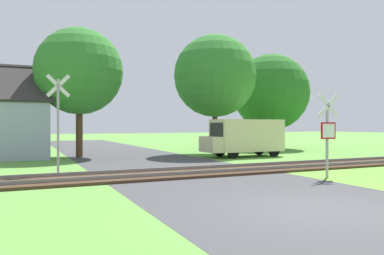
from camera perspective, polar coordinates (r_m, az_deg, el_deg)
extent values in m
plane|color=#5B933D|center=(8.98, 18.47, -11.85)|extent=(160.00, 160.00, 0.00)
cube|color=#424244|center=(10.50, 10.89, -10.03)|extent=(7.00, 80.00, 0.01)
cube|color=#422D1E|center=(14.63, -0.15, -6.90)|extent=(60.00, 2.60, 0.10)
cube|color=slate|center=(15.26, -1.27, -6.18)|extent=(60.00, 0.08, 0.12)
cube|color=slate|center=(13.97, 1.07, -6.79)|extent=(60.00, 0.08, 0.12)
cylinder|color=#9E9EA5|center=(14.32, 19.89, -1.74)|extent=(0.10, 0.10, 2.76)
cube|color=red|center=(14.26, 20.05, -0.45)|extent=(0.60, 0.11, 0.60)
cube|color=white|center=(14.24, 20.10, -0.45)|extent=(0.49, 0.08, 0.49)
cube|color=white|center=(14.27, 20.05, 3.19)|extent=(0.87, 0.15, 0.88)
cube|color=white|center=(14.27, 20.05, 3.19)|extent=(0.87, 0.15, 0.88)
cylinder|color=#9E9EA5|center=(14.87, -19.73, 0.02)|extent=(0.09, 0.09, 3.63)
cube|color=white|center=(15.01, -19.71, 6.01)|extent=(0.86, 0.22, 0.88)
cube|color=white|center=(15.01, -19.71, 6.01)|extent=(0.86, 0.22, 0.88)
cube|color=brown|center=(24.46, -24.75, 6.42)|extent=(0.51, 0.51, 1.10)
cylinder|color=#513823|center=(24.54, 3.50, -0.45)|extent=(0.34, 0.34, 3.11)
sphere|color=#337A2D|center=(24.75, 3.51, 7.85)|extent=(5.39, 5.39, 5.39)
cylinder|color=#513823|center=(23.08, -16.80, -0.44)|extent=(0.39, 0.39, 3.17)
sphere|color=#337A2D|center=(23.30, -16.82, 8.21)|extent=(5.12, 5.12, 5.12)
cylinder|color=#513823|center=(31.03, 11.91, -1.08)|extent=(0.46, 0.46, 2.26)
sphere|color=#286B23|center=(31.13, 11.92, 5.26)|extent=(6.16, 6.16, 6.16)
cube|color=beige|center=(22.81, 8.36, -1.18)|extent=(4.21, 1.93, 1.90)
cube|color=beige|center=(21.58, 2.91, -2.59)|extent=(0.71, 1.81, 0.90)
cube|color=#19232D|center=(21.73, 3.78, -0.37)|extent=(0.05, 1.62, 0.85)
cube|color=navy|center=(23.62, 7.09, -1.93)|extent=(3.78, 0.03, 0.16)
cylinder|color=black|center=(22.78, 4.27, -3.57)|extent=(0.68, 0.18, 0.68)
cylinder|color=black|center=(21.44, 6.31, -3.81)|extent=(0.68, 0.18, 0.68)
cylinder|color=black|center=(24.30, 10.17, -3.33)|extent=(0.68, 0.18, 0.68)
cylinder|color=black|center=(23.04, 12.41, -3.53)|extent=(0.68, 0.18, 0.68)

